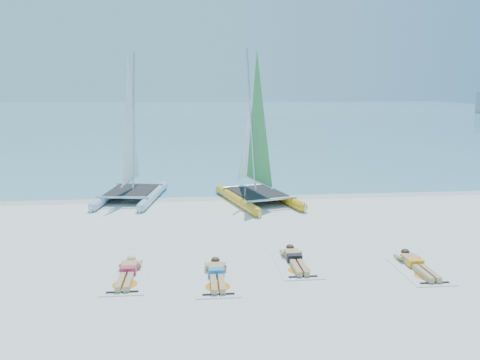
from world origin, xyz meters
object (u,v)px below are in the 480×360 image
object	(u,v)px
towel_b	(217,281)
sunbather_b	(217,273)
sunbather_a	(128,271)
sunbather_c	(295,258)
towel_c	(296,265)
catamaran_yellow	(254,152)
towel_d	(419,271)
sunbather_d	(416,264)
catamaran_blue	(131,155)
towel_a	(127,279)

from	to	relation	value
towel_b	sunbather_b	distance (m)	0.22
sunbather_a	sunbather_c	size ratio (longest dim) A/B	1.00
towel_c	catamaran_yellow	bearing A→B (deg)	91.77
towel_d	towel_c	bearing A→B (deg)	167.82
sunbather_c	sunbather_d	xyz separation A→B (m)	(2.93, -0.63, 0.00)
towel_d	sunbather_d	bearing A→B (deg)	90.00
catamaran_yellow	towel_d	world-z (taller)	catamaran_yellow
catamaran_blue	sunbather_c	size ratio (longest dim) A/B	3.46
towel_a	catamaran_yellow	bearing A→B (deg)	62.67
towel_b	towel_d	world-z (taller)	same
towel_a	towel_b	bearing A→B (deg)	-8.50
sunbather_c	towel_d	bearing A→B (deg)	-15.72
catamaran_yellow	towel_b	world-z (taller)	catamaran_yellow
sunbather_a	sunbather_d	world-z (taller)	same
sunbather_a	sunbather_c	bearing A→B (deg)	6.27
catamaran_yellow	sunbather_d	bearing A→B (deg)	-83.46
sunbather_c	sunbather_d	size ratio (longest dim) A/B	1.00
towel_b	towel_c	world-z (taller)	same
sunbather_d	towel_a	bearing A→B (deg)	-179.88
towel_b	sunbather_c	xyz separation A→B (m)	(2.04, 0.96, 0.11)
towel_b	sunbather_d	world-z (taller)	sunbather_d
sunbather_b	towel_d	bearing A→B (deg)	-0.65
towel_a	sunbather_a	xyz separation A→B (m)	(0.00, 0.19, 0.11)
sunbather_b	sunbather_d	distance (m)	4.96
towel_a	towel_c	distance (m)	4.16
towel_a	towel_b	distance (m)	2.12
towel_b	towel_d	distance (m)	4.96
towel_d	sunbather_a	bearing A→B (deg)	177.00
sunbather_c	towel_c	bearing A→B (deg)	-90.00
sunbather_c	towel_d	distance (m)	3.04
catamaran_blue	sunbather_a	bearing A→B (deg)	-74.93
sunbather_d	sunbather_c	bearing A→B (deg)	167.82
sunbather_a	sunbather_c	distance (m)	4.16
towel_b	towel_c	size ratio (longest dim) A/B	1.00
towel_a	towel_c	world-z (taller)	same
towel_a	towel_c	bearing A→B (deg)	6.27
towel_c	sunbather_d	distance (m)	2.96
towel_c	catamaran_blue	bearing A→B (deg)	123.35
catamaran_blue	sunbather_d	xyz separation A→B (m)	(7.97, -8.11, -1.66)
catamaran_blue	towel_b	bearing A→B (deg)	-61.87
catamaran_yellow	towel_b	distance (m)	8.31
catamaran_blue	sunbather_a	size ratio (longest dim) A/B	3.46
sunbather_b	sunbather_d	xyz separation A→B (m)	(4.96, 0.14, 0.00)
catamaran_blue	towel_a	size ratio (longest dim) A/B	3.22
catamaran_yellow	sunbather_a	bearing A→B (deg)	-134.01
catamaran_blue	towel_c	xyz separation A→B (m)	(5.05, -7.67, -1.77)
sunbather_c	catamaran_yellow	bearing A→B (deg)	91.82
catamaran_yellow	sunbather_b	xyz separation A→B (m)	(-1.82, -7.69, -1.80)
towel_a	towel_d	bearing A→B (deg)	-1.44
towel_b	sunbather_b	size ratio (longest dim) A/B	1.07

